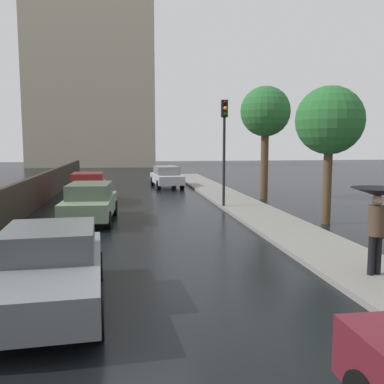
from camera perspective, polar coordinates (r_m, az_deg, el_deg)
ground at (r=8.66m, az=-7.09°, el=-13.47°), size 120.00×120.00×0.00m
sidewalk_strip at (r=10.14m, az=23.65°, el=-10.55°), size 2.20×60.00×0.14m
car_grey_near_kerb at (r=8.19m, az=-18.58°, el=-9.60°), size 2.08×4.39×1.43m
car_green_mid_road at (r=16.44m, az=-13.48°, el=-1.28°), size 1.95×4.33×1.45m
car_silver_far_ahead at (r=28.29m, az=-3.42°, el=2.10°), size 1.98×4.29×1.41m
car_red_behind_camera at (r=21.57m, az=-13.73°, el=0.64°), size 1.78×3.89×1.49m
pedestrian_with_umbrella_near at (r=9.84m, az=23.57°, el=-1.63°), size 1.12×1.12×1.88m
traffic_light at (r=18.99m, az=4.35°, el=7.81°), size 0.26×0.39×4.68m
street_tree_near at (r=16.17m, az=17.94°, el=8.98°), size 2.44×2.44×4.98m
street_tree_mid at (r=22.84m, az=9.81°, el=10.38°), size 2.60×2.60×5.89m
distant_tower at (r=57.91m, az=-12.91°, el=14.26°), size 15.87×12.49×27.62m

